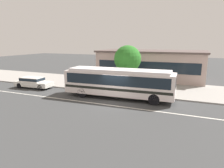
# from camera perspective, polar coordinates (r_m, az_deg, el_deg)

# --- Properties ---
(ground_plane) EXTENTS (120.00, 120.00, 0.00)m
(ground_plane) POSITION_cam_1_polar(r_m,az_deg,el_deg) (18.63, 0.36, -5.28)
(ground_plane) COLOR #3A3B3C
(sidewalk_slab) EXTENTS (60.00, 8.00, 0.12)m
(sidewalk_slab) POSITION_cam_1_polar(r_m,az_deg,el_deg) (25.09, 6.54, -0.70)
(sidewalk_slab) COLOR #99948E
(sidewalk_slab) RESTS_ON ground_plane
(lane_stripe_center) EXTENTS (56.00, 0.16, 0.01)m
(lane_stripe_center) POSITION_cam_1_polar(r_m,az_deg,el_deg) (17.93, -0.62, -5.97)
(lane_stripe_center) COLOR silver
(lane_stripe_center) RESTS_ON ground_plane
(transit_bus) EXTENTS (10.83, 3.03, 2.88)m
(transit_bus) POSITION_cam_1_polar(r_m,az_deg,el_deg) (19.83, 1.94, 0.75)
(transit_bus) COLOR white
(transit_bus) RESTS_ON ground_plane
(sedan_behind_bus) EXTENTS (4.64, 1.98, 1.29)m
(sedan_behind_bus) POSITION_cam_1_polar(r_m,az_deg,el_deg) (26.14, -21.26, 0.55)
(sedan_behind_bus) COLOR white
(sedan_behind_bus) RESTS_ON ground_plane
(pedestrian_waiting_near_sign) EXTENTS (0.39, 0.39, 1.63)m
(pedestrian_waiting_near_sign) POSITION_cam_1_polar(r_m,az_deg,el_deg) (22.60, 2.36, 0.59)
(pedestrian_waiting_near_sign) COLOR #313130
(pedestrian_waiting_near_sign) RESTS_ON sidewalk_slab
(pedestrian_walking_along_curb) EXTENTS (0.34, 0.34, 1.65)m
(pedestrian_walking_along_curb) POSITION_cam_1_polar(r_m,az_deg,el_deg) (23.39, 2.22, 0.99)
(pedestrian_walking_along_curb) COLOR navy
(pedestrian_walking_along_curb) RESTS_ON sidewalk_slab
(bus_stop_sign) EXTENTS (0.13, 0.44, 2.40)m
(bus_stop_sign) POSITION_cam_1_polar(r_m,az_deg,el_deg) (20.62, 15.42, 0.72)
(bus_stop_sign) COLOR gray
(bus_stop_sign) RESTS_ON sidewalk_slab
(street_tree_near_stop) EXTENTS (3.11, 3.11, 4.96)m
(street_tree_near_stop) POSITION_cam_1_polar(r_m,az_deg,el_deg) (23.52, 4.38, 7.00)
(street_tree_near_stop) COLOR brown
(street_tree_near_stop) RESTS_ON sidewalk_slab
(station_building) EXTENTS (15.25, 7.68, 4.19)m
(station_building) POSITION_cam_1_polar(r_m,az_deg,el_deg) (30.96, 11.01, 5.39)
(station_building) COLOR #B89D95
(station_building) RESTS_ON ground_plane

